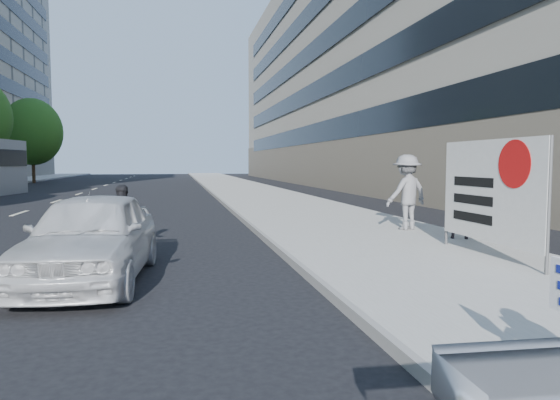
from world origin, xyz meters
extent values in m
plane|color=black|center=(0.00, 0.00, 0.00)|extent=(160.00, 160.00, 0.00)
cube|color=gray|center=(4.00, 20.00, 0.07)|extent=(5.00, 120.00, 0.15)
cube|color=gray|center=(17.00, 32.00, 10.00)|extent=(14.00, 70.00, 20.00)
cylinder|color=#382616|center=(-13.70, 44.00, 1.31)|extent=(0.30, 0.30, 2.62)
ellipsoid|color=#225115|center=(-13.70, 44.00, 4.79)|extent=(5.40, 5.40, 6.21)
imported|color=slate|center=(5.32, 5.73, 1.14)|extent=(1.45, 1.10, 1.99)
imported|color=black|center=(5.80, 3.99, 0.97)|extent=(0.71, 0.63, 1.64)
cylinder|color=#4C4C4C|center=(5.06, 0.29, 1.25)|extent=(0.06, 0.06, 2.20)
cylinder|color=#4C4C4C|center=(5.06, 3.29, 1.25)|extent=(0.06, 0.06, 2.20)
cube|color=beige|center=(5.04, 1.79, 1.40)|extent=(0.04, 3.00, 1.90)
cylinder|color=#A50C0C|center=(5.02, 1.09, 1.90)|extent=(0.01, 0.84, 0.84)
cube|color=black|center=(5.02, 2.29, 1.55)|extent=(0.01, 1.30, 0.18)
cube|color=black|center=(5.02, 2.29, 1.20)|extent=(0.01, 1.30, 0.18)
cube|color=black|center=(5.02, 2.29, 0.85)|extent=(0.01, 1.30, 0.18)
imported|color=silver|center=(-2.02, 2.00, 0.73)|extent=(2.05, 4.40, 1.46)
cylinder|color=black|center=(-1.81, 4.47, 0.32)|extent=(0.20, 0.65, 0.64)
cylinder|color=black|center=(-1.81, 5.87, 0.32)|extent=(0.20, 0.65, 0.64)
cube|color=black|center=(-1.81, 5.17, 0.55)|extent=(0.40, 1.22, 0.35)
imported|color=black|center=(-1.81, 5.07, 0.71)|extent=(0.76, 0.62, 1.42)
cylinder|color=black|center=(-10.86, 26.12, 0.50)|extent=(0.39, 1.02, 1.00)
cylinder|color=black|center=(-10.86, 27.62, 0.50)|extent=(0.39, 1.02, 1.00)
camera|label=1|loc=(-0.67, -6.48, 1.93)|focal=32.00mm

